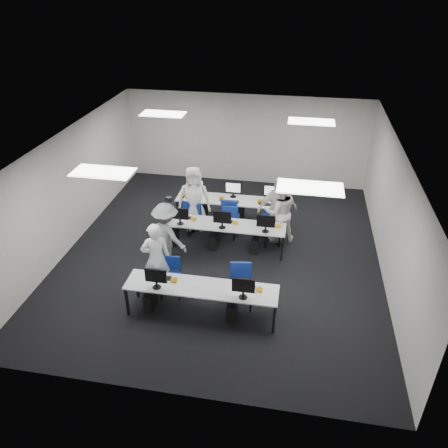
% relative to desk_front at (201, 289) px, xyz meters
% --- Properties ---
extents(room, '(9.00, 9.02, 3.00)m').
position_rel_desk_front_xyz_m(room, '(0.00, 2.40, 0.82)').
color(room, black).
rests_on(room, ground).
extents(ceiling_panels, '(5.20, 4.60, 0.02)m').
position_rel_desk_front_xyz_m(ceiling_panels, '(0.00, 2.40, 2.30)').
color(ceiling_panels, white).
rests_on(ceiling_panels, room).
extents(desk_front, '(3.20, 0.70, 0.73)m').
position_rel_desk_front_xyz_m(desk_front, '(0.00, 0.00, 0.00)').
color(desk_front, silver).
rests_on(desk_front, ground).
extents(desk_mid, '(3.20, 0.70, 0.73)m').
position_rel_desk_front_xyz_m(desk_mid, '(0.00, 2.60, 0.00)').
color(desk_mid, silver).
rests_on(desk_mid, ground).
extents(desk_back, '(3.20, 0.70, 0.73)m').
position_rel_desk_front_xyz_m(desk_back, '(0.00, 4.00, 0.00)').
color(desk_back, silver).
rests_on(desk_back, ground).
extents(equipment_front, '(2.51, 0.41, 1.19)m').
position_rel_desk_front_xyz_m(equipment_front, '(-0.19, -0.02, -0.32)').
color(equipment_front, '#0C60A2').
rests_on(equipment_front, desk_front).
extents(equipment_mid, '(2.91, 0.41, 1.19)m').
position_rel_desk_front_xyz_m(equipment_mid, '(-0.19, 2.58, -0.32)').
color(equipment_mid, white).
rests_on(equipment_mid, desk_mid).
extents(equipment_back, '(2.91, 0.41, 1.19)m').
position_rel_desk_front_xyz_m(equipment_back, '(0.19, 4.02, -0.32)').
color(equipment_back, white).
rests_on(equipment_back, desk_back).
extents(chair_0, '(0.51, 0.54, 0.90)m').
position_rel_desk_front_xyz_m(chair_0, '(-0.83, 0.53, -0.40)').
color(chair_0, navy).
rests_on(chair_0, ground).
extents(chair_1, '(0.55, 0.59, 0.98)m').
position_rel_desk_front_xyz_m(chair_1, '(0.77, 0.46, -0.37)').
color(chair_1, navy).
rests_on(chair_1, ground).
extents(chair_2, '(0.51, 0.54, 0.85)m').
position_rel_desk_front_xyz_m(chair_2, '(-1.17, 3.26, -0.41)').
color(chair_2, navy).
rests_on(chair_2, ground).
extents(chair_3, '(0.48, 0.52, 0.97)m').
position_rel_desk_front_xyz_m(chair_3, '(0.00, 3.25, -0.37)').
color(chair_3, navy).
rests_on(chair_3, ground).
extents(chair_4, '(0.53, 0.55, 0.82)m').
position_rel_desk_front_xyz_m(chair_4, '(1.20, 3.06, -0.42)').
color(chair_4, navy).
rests_on(chair_4, ground).
extents(chair_5, '(0.43, 0.47, 0.84)m').
position_rel_desk_front_xyz_m(chair_5, '(-0.95, 3.56, -0.41)').
color(chair_5, navy).
rests_on(chair_5, ground).
extents(chair_6, '(0.47, 0.51, 0.91)m').
position_rel_desk_front_xyz_m(chair_6, '(0.06, 3.44, -0.39)').
color(chair_6, navy).
rests_on(chair_6, ground).
extents(chair_7, '(0.55, 0.58, 0.92)m').
position_rel_desk_front_xyz_m(chair_7, '(1.24, 3.43, -0.39)').
color(chair_7, navy).
rests_on(chair_7, ground).
extents(handbag, '(0.35, 0.28, 0.25)m').
position_rel_desk_front_xyz_m(handbag, '(-1.45, 2.55, 0.18)').
color(handbag, '#9B7050').
rests_on(handbag, desk_mid).
extents(student_0, '(0.76, 0.65, 1.77)m').
position_rel_desk_front_xyz_m(student_0, '(-1.16, 0.61, 0.20)').
color(student_0, silver).
rests_on(student_0, ground).
extents(student_1, '(1.00, 0.86, 1.75)m').
position_rel_desk_front_xyz_m(student_1, '(1.40, 3.26, 0.20)').
color(student_1, silver).
rests_on(student_1, ground).
extents(student_2, '(1.00, 0.75, 1.86)m').
position_rel_desk_front_xyz_m(student_2, '(-0.98, 3.49, 0.25)').
color(student_2, silver).
rests_on(student_2, ground).
extents(student_3, '(1.17, 0.83, 1.85)m').
position_rel_desk_front_xyz_m(student_3, '(1.32, 3.28, 0.24)').
color(student_3, silver).
rests_on(student_3, ground).
extents(photographer, '(1.26, 1.02, 1.71)m').
position_rel_desk_front_xyz_m(photographer, '(-1.22, 1.61, 0.17)').
color(photographer, gray).
rests_on(photographer, ground).
extents(dslr_camera, '(0.20, 0.22, 0.10)m').
position_rel_desk_front_xyz_m(dslr_camera, '(-1.15, 1.78, 1.08)').
color(dslr_camera, black).
rests_on(dslr_camera, photographer).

